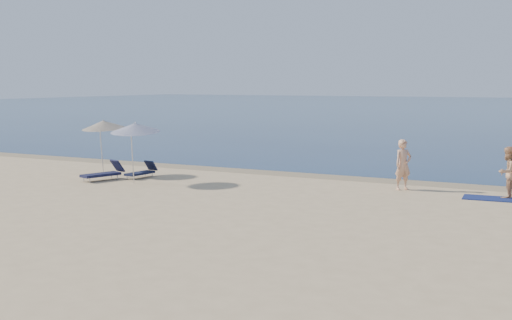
{
  "coord_description": "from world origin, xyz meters",
  "views": [
    {
      "loc": [
        7.89,
        -6.78,
        4.08
      ],
      "look_at": [
        -3.5,
        16.0,
        1.0
      ],
      "focal_mm": 45.0,
      "sensor_mm": 36.0,
      "label": 1
    }
  ],
  "objects": [
    {
      "name": "beach_towel",
      "position": [
        5.36,
        16.88,
        0.02
      ],
      "size": [
        1.98,
        1.18,
        0.03
      ],
      "primitive_type": "cube",
      "rotation": [
        0.0,
        0.0,
        0.06
      ],
      "color": "#0F184B",
      "rests_on": "ground"
    },
    {
      "name": "person_right",
      "position": [
        5.83,
        17.28,
        0.92
      ],
      "size": [
        1.04,
        1.12,
        1.84
      ],
      "primitive_type": "imported",
      "rotation": [
        0.0,
        0.0,
        -2.07
      ],
      "color": "tan",
      "rests_on": "ground"
    },
    {
      "name": "lounger_right",
      "position": [
        -8.78,
        15.52,
        0.25
      ],
      "size": [
        0.7,
        1.61,
        0.69
      ],
      "rotation": [
        0.0,
        0.0,
        -0.12
      ],
      "color": "#121732",
      "rests_on": "ground"
    },
    {
      "name": "umbrella_far",
      "position": [
        -10.77,
        15.48,
        2.23
      ],
      "size": [
        1.92,
        1.95,
        2.54
      ],
      "rotation": [
        0.0,
        0.0,
        -0.01
      ],
      "color": "silver",
      "rests_on": "ground"
    },
    {
      "name": "person_left",
      "position": [
        2.07,
        17.43,
        0.97
      ],
      "size": [
        0.81,
        0.84,
        1.93
      ],
      "primitive_type": "imported",
      "rotation": [
        0.0,
        0.0,
        0.86
      ],
      "color": "tan",
      "rests_on": "ground"
    },
    {
      "name": "umbrella_near",
      "position": [
        -8.07,
        14.2,
        2.27
      ],
      "size": [
        2.51,
        2.52,
        2.59
      ],
      "rotation": [
        0.0,
        0.0,
        0.3
      ],
      "color": "silver",
      "rests_on": "ground"
    },
    {
      "name": "wet_sand_strip",
      "position": [
        0.0,
        19.4,
        0.0
      ],
      "size": [
        240.0,
        1.6,
        0.0
      ],
      "primitive_type": "cube",
      "color": "#847254",
      "rests_on": "ground"
    },
    {
      "name": "lounger_left",
      "position": [
        -9.79,
        14.24,
        0.3
      ],
      "size": [
        1.16,
        1.94,
        0.82
      ],
      "rotation": [
        0.0,
        0.0,
        -0.32
      ],
      "color": "#131636",
      "rests_on": "ground"
    }
  ]
}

